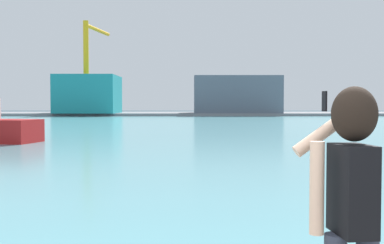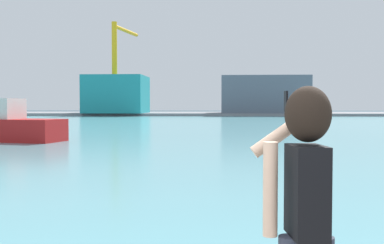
{
  "view_description": "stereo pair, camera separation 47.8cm",
  "coord_description": "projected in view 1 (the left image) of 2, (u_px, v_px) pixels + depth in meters",
  "views": [
    {
      "loc": [
        -0.16,
        -2.08,
        2.16
      ],
      "look_at": [
        -0.17,
        5.63,
        1.87
      ],
      "focal_mm": 44.05,
      "sensor_mm": 36.0,
      "label": 1
    },
    {
      "loc": [
        0.32,
        -2.07,
        2.16
      ],
      "look_at": [
        -0.17,
        5.63,
        1.87
      ],
      "focal_mm": 44.05,
      "sensor_mm": 36.0,
      "label": 2
    }
  ],
  "objects": [
    {
      "name": "warehouse_left",
      "position": [
        89.0,
        94.0,
        88.44
      ],
      "size": [
        11.02,
        11.06,
        7.02
      ],
      "primitive_type": "cube",
      "color": "teal",
      "rests_on": "far_shore_dock"
    },
    {
      "name": "warehouse_right",
      "position": [
        237.0,
        95.0,
        89.75
      ],
      "size": [
        16.05,
        11.04,
        6.88
      ],
      "primitive_type": "cube",
      "color": "slate",
      "rests_on": "far_shore_dock"
    },
    {
      "name": "port_crane",
      "position": [
        90.0,
        57.0,
        89.65
      ],
      "size": [
        2.9,
        12.55,
        17.26
      ],
      "color": "yellow",
      "rests_on": "far_shore_dock"
    },
    {
      "name": "ground_plane",
      "position": [
        194.0,
        124.0,
        52.13
      ],
      "size": [
        220.0,
        220.0,
        0.0
      ],
      "primitive_type": "plane",
      "color": "#334751"
    },
    {
      "name": "person_photographer",
      "position": [
        351.0,
        195.0,
        2.92
      ],
      "size": [
        0.53,
        0.55,
        1.74
      ],
      "rotation": [
        0.0,
        0.0,
        1.67
      ],
      "color": "#2D3342",
      "rests_on": "quay_promenade"
    },
    {
      "name": "far_shore_dock",
      "position": [
        193.0,
        114.0,
        94.09
      ],
      "size": [
        140.0,
        20.0,
        0.51
      ],
      "primitive_type": "cube",
      "color": "gray",
      "rests_on": "ground_plane"
    },
    {
      "name": "harbor_water",
      "position": [
        194.0,
        123.0,
        54.12
      ],
      "size": [
        140.0,
        100.0,
        0.02
      ],
      "primitive_type": "cube",
      "color": "#599EA8",
      "rests_on": "ground_plane"
    }
  ]
}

